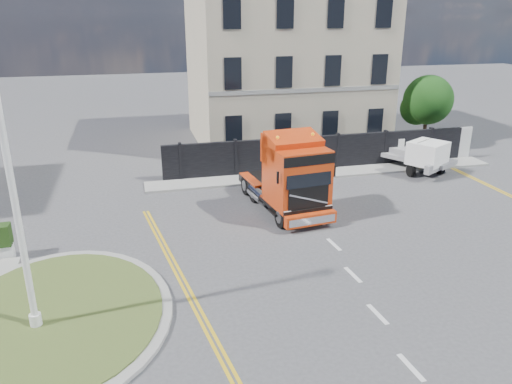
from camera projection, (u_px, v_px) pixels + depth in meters
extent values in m
plane|color=#424244|center=(259.00, 248.00, 19.28)|extent=(120.00, 120.00, 0.00)
cylinder|color=gray|center=(58.00, 316.00, 14.91)|extent=(6.80, 6.80, 0.12)
cylinder|color=#344C1E|center=(57.00, 313.00, 14.88)|extent=(6.20, 6.20, 0.05)
cube|color=black|center=(321.00, 153.00, 28.52)|extent=(18.00, 0.25, 2.00)
cube|color=silver|center=(451.00, 144.00, 30.48)|extent=(2.60, 0.12, 2.00)
cube|color=#B0A98C|center=(284.00, 60.00, 33.82)|extent=(12.00, 10.00, 11.00)
cylinder|color=#382619|center=(425.00, 130.00, 33.14)|extent=(0.24, 0.24, 2.40)
sphere|color=black|center=(428.00, 100.00, 32.46)|extent=(3.20, 3.20, 3.20)
sphere|color=black|center=(417.00, 108.00, 32.91)|extent=(2.20, 2.20, 2.20)
cube|color=gray|center=(326.00, 173.00, 28.02)|extent=(20.00, 1.60, 0.12)
cube|color=black|center=(281.00, 192.00, 23.31)|extent=(2.88, 5.97, 0.41)
cube|color=red|center=(297.00, 176.00, 21.47)|extent=(2.54, 2.62, 2.56)
cube|color=red|center=(288.00, 147.00, 21.95)|extent=(2.36, 1.08, 1.28)
cube|color=black|center=(309.00, 176.00, 20.31)|extent=(2.00, 0.29, 0.96)
cube|color=red|center=(311.00, 219.00, 20.68)|extent=(2.30, 0.58, 0.50)
cylinder|color=black|center=(282.00, 217.00, 21.00)|extent=(0.40, 0.98, 0.95)
cylinder|color=gray|center=(282.00, 217.00, 21.00)|extent=(0.39, 0.56, 0.52)
cylinder|color=black|center=(323.00, 211.00, 21.66)|extent=(0.40, 0.98, 0.95)
cylinder|color=gray|center=(323.00, 211.00, 21.66)|extent=(0.39, 0.56, 0.52)
cylinder|color=black|center=(255.00, 192.00, 23.85)|extent=(0.40, 0.98, 0.95)
cylinder|color=gray|center=(255.00, 192.00, 23.85)|extent=(0.39, 0.56, 0.52)
cylinder|color=black|center=(292.00, 187.00, 24.51)|extent=(0.40, 0.98, 0.95)
cylinder|color=gray|center=(292.00, 187.00, 24.51)|extent=(0.39, 0.56, 0.52)
cylinder|color=black|center=(247.00, 185.00, 24.81)|extent=(0.40, 0.98, 0.95)
cylinder|color=gray|center=(247.00, 185.00, 24.81)|extent=(0.39, 0.56, 0.52)
cylinder|color=black|center=(283.00, 181.00, 25.47)|extent=(0.40, 0.98, 0.95)
cylinder|color=gray|center=(283.00, 181.00, 25.47)|extent=(0.39, 0.56, 0.52)
cube|color=gray|center=(413.00, 157.00, 28.94)|extent=(3.88, 4.87, 0.24)
cube|color=white|center=(428.00, 153.00, 27.42)|extent=(2.44, 2.40, 1.24)
cylinder|color=black|center=(411.00, 171.00, 27.54)|extent=(0.24, 0.67, 0.67)
cylinder|color=black|center=(440.00, 168.00, 27.96)|extent=(0.24, 0.67, 0.67)
cylinder|color=black|center=(386.00, 157.00, 30.15)|extent=(0.24, 0.67, 0.67)
cylinder|color=black|center=(413.00, 155.00, 30.57)|extent=(0.24, 0.67, 0.67)
cylinder|color=silver|center=(14.00, 195.00, 12.95)|extent=(0.19, 0.19, 8.28)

